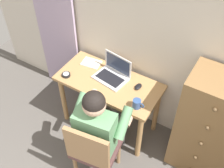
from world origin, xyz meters
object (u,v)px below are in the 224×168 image
Objects in this scene: desk at (109,90)px; dresser at (208,127)px; laptop at (113,73)px; notebook_pad at (91,63)px; person_seated at (101,124)px; desk_clock at (66,75)px; computer_mouse at (138,87)px; coffee_mug at (137,104)px; chair at (93,150)px.

desk is 1.08m from dresser.
laptop reaches higher than notebook_pad.
desk_clock is at bearing 154.42° from person_seated.
coffee_mug is at bearing -63.11° from computer_mouse.
dresser reaches higher than laptop.
coffee_mug is (0.73, -0.30, 0.04)m from notebook_pad.
computer_mouse is at bearing -1.14° from laptop.
computer_mouse reaches higher than notebook_pad.
laptop is at bearing -18.01° from notebook_pad.
dresser is 1.53m from desk_clock.
desk_clock reaches higher than desk.
person_seated is at bearing -97.76° from computer_mouse.
laptop is 0.31m from computer_mouse.
dresser is 1.38× the size of chair.
laptop is 0.48m from coffee_mug.
computer_mouse is 0.78m from desk_clock.
coffee_mug is (-0.66, -0.23, 0.17)m from dresser.
computer_mouse is (0.31, -0.01, -0.04)m from laptop.
coffee_mug is (0.41, -0.24, -0.00)m from laptop.
person_seated is at bearing -69.75° from laptop.
dresser is at bearing -0.72° from laptop.
person_seated reaches higher than coffee_mug.
coffee_mug reaches higher than desk_clock.
chair is 0.60m from coffee_mug.
person_seated is 5.70× the size of notebook_pad.
chair is 9.77× the size of desk_clock.
chair reaches higher than computer_mouse.
chair is 0.26m from person_seated.
person_seated reaches higher than notebook_pad.
chair is (-0.84, -0.72, -0.11)m from dresser.
computer_mouse is 0.63m from notebook_pad.
laptop is at bearing 107.26° from chair.
laptop is at bearing 149.41° from coffee_mug.
person_seated is at bearing -147.98° from dresser.
chair is 8.79× the size of computer_mouse.
dresser is 0.72m from coffee_mug.
desk is 0.37m from notebook_pad.
dresser is 1.40m from notebook_pad.
laptop is at bearing 29.67° from desk_clock.
dresser reaches higher than desk.
desk is 0.35m from computer_mouse.
notebook_pad is (-0.32, 0.14, 0.13)m from desk.
chair reaches higher than notebook_pad.
desk is at bearing -90.58° from laptop.
notebook_pad is at bearing 169.85° from laptop.
desk is at bearing 20.61° from desk_clock.
desk_clock is 0.33m from notebook_pad.
dresser reaches higher than chair.
chair is 0.82m from laptop.
desk_clock is 0.75× the size of coffee_mug.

